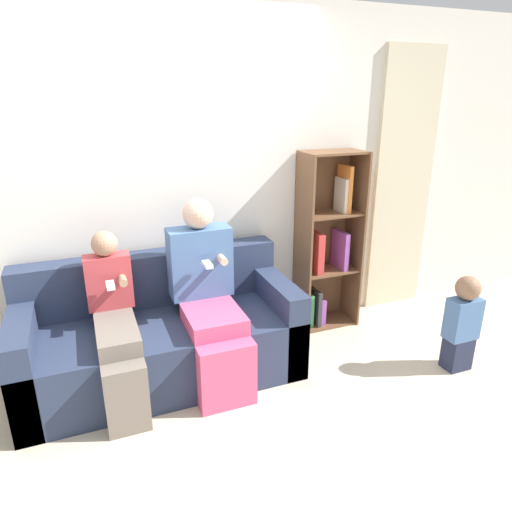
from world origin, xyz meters
TOP-DOWN VIEW (x-y plane):
  - ground_plane at (0.00, 0.00)m, footprint 14.00×14.00m
  - back_wall at (0.00, 0.95)m, footprint 10.00×0.06m
  - curtain_panel at (2.18, 0.90)m, footprint 0.58×0.04m
  - couch at (-0.09, 0.50)m, footprint 1.87×0.82m
  - adult_seated at (0.23, 0.38)m, footprint 0.43×0.73m
  - child_seated at (-0.39, 0.34)m, footprint 0.29×0.74m
  - toddler_standing at (1.92, -0.21)m, footprint 0.23×0.17m
  - bookshelf at (1.37, 0.79)m, footprint 0.50×0.31m

SIDE VIEW (x-z plane):
  - ground_plane at x=0.00m, z-range 0.00..0.00m
  - couch at x=-0.09m, z-range -0.12..0.71m
  - toddler_standing at x=1.92m, z-range 0.01..0.74m
  - child_seated at x=-0.39m, z-range 0.00..1.08m
  - adult_seated at x=0.23m, z-range 0.02..1.27m
  - bookshelf at x=1.37m, z-range -0.03..1.45m
  - curtain_panel at x=2.18m, z-range 0.00..2.28m
  - back_wall at x=0.00m, z-range 0.00..2.55m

